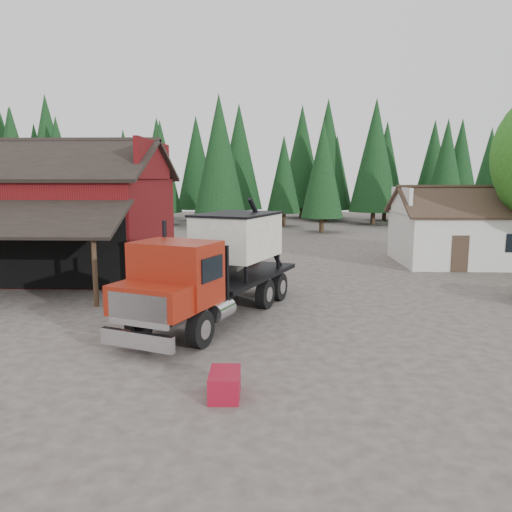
{
  "coord_description": "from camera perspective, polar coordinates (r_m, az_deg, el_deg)",
  "views": [
    {
      "loc": [
        1.37,
        -16.93,
        5.02
      ],
      "look_at": [
        0.69,
        3.74,
        1.8
      ],
      "focal_mm": 35.0,
      "sensor_mm": 36.0,
      "label": 1
    }
  ],
  "objects": [
    {
      "name": "near_pine_a",
      "position": [
        50.66,
        -25.97,
        9.52
      ],
      "size": [
        4.4,
        4.4,
        11.4
      ],
      "color": "#382619",
      "rests_on": "ground"
    },
    {
      "name": "near_pine_d",
      "position": [
        51.27,
        -4.21,
        11.48
      ],
      "size": [
        5.28,
        5.28,
        13.4
      ],
      "color": "#382619",
      "rests_on": "ground"
    },
    {
      "name": "ground",
      "position": [
        17.71,
        -2.64,
        -7.63
      ],
      "size": [
        120.0,
        120.0,
        0.0
      ],
      "primitive_type": "plane",
      "color": "#473D38",
      "rests_on": "ground"
    },
    {
      "name": "conifer_backdrop",
      "position": [
        59.16,
        0.56,
        3.98
      ],
      "size": [
        76.0,
        16.0,
        16.0
      ],
      "primitive_type": null,
      "color": "black",
      "rests_on": "ground"
    },
    {
      "name": "near_pine_b",
      "position": [
        47.17,
        7.64,
        9.83
      ],
      "size": [
        3.96,
        3.96,
        10.4
      ],
      "color": "#382619",
      "rests_on": "ground"
    },
    {
      "name": "feed_truck",
      "position": [
        18.0,
        -4.41,
        -0.81
      ],
      "size": [
        5.9,
        9.77,
        4.29
      ],
      "rotation": [
        0.0,
        0.0,
        -0.38
      ],
      "color": "black",
      "rests_on": "ground"
    },
    {
      "name": "equip_box",
      "position": [
        11.96,
        -3.6,
        -14.42
      ],
      "size": [
        0.72,
        1.11,
        0.6
      ],
      "primitive_type": "cube",
      "rotation": [
        0.0,
        0.0,
        0.02
      ],
      "color": "maroon",
      "rests_on": "ground"
    },
    {
      "name": "red_barn",
      "position": [
        29.64,
        -22.83,
        3.65
      ],
      "size": [
        12.8,
        13.63,
        7.18
      ],
      "color": "maroon",
      "rests_on": "ground"
    },
    {
      "name": "farmhouse",
      "position": [
        32.28,
        23.01,
        2.18
      ],
      "size": [
        8.6,
        6.42,
        4.65
      ],
      "color": "silver",
      "rests_on": "ground"
    }
  ]
}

